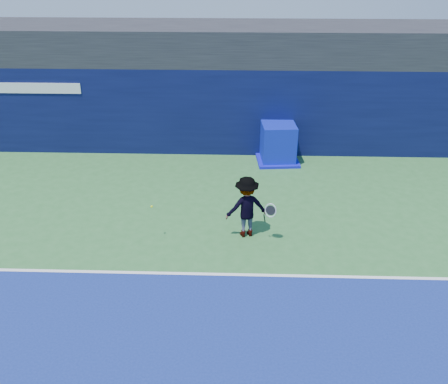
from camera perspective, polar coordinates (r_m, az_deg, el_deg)
The scene contains 7 objects.
ground at distance 9.38m, azimuth -2.62°, elevation -20.41°, with size 80.00×80.00×0.00m, color #306B32.
baseline at distance 11.60m, azimuth -1.51°, elevation -9.36°, with size 24.00×0.10×0.01m, color white.
stadium_band at distance 18.10m, azimuth -0.06°, elevation 16.71°, with size 36.00×3.00×1.20m, color black.
back_wall_assembly at distance 17.65m, azimuth -0.18°, elevation 9.39°, with size 36.00×1.03×3.00m.
equipment_cart at distance 17.10m, azimuth 6.18°, elevation 5.44°, with size 1.50×1.50×1.33m.
tennis_player at distance 12.61m, azimuth 2.59°, elevation -1.72°, with size 1.33×0.87×1.64m.
tennis_ball at distance 12.50m, azimuth -8.26°, elevation -1.66°, with size 0.06×0.06×0.06m.
Camera 1 is at (0.61, -6.28, 6.94)m, focal length 40.00 mm.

